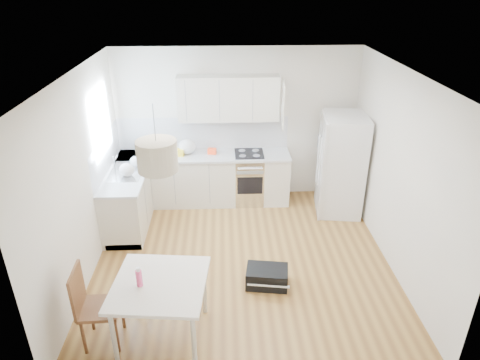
{
  "coord_description": "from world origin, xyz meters",
  "views": [
    {
      "loc": [
        -0.25,
        -5.09,
        3.8
      ],
      "look_at": [
        -0.02,
        0.4,
        1.1
      ],
      "focal_mm": 32.0,
      "sensor_mm": 36.0,
      "label": 1
    }
  ],
  "objects_px": {
    "refrigerator": "(342,164)",
    "dining_table": "(160,289)",
    "dining_chair": "(100,306)",
    "gym_bag": "(267,277)"
  },
  "relations": [
    {
      "from": "dining_table",
      "to": "gym_bag",
      "type": "relative_size",
      "value": 1.97
    },
    {
      "from": "dining_chair",
      "to": "dining_table",
      "type": "bearing_deg",
      "value": 0.11
    },
    {
      "from": "dining_chair",
      "to": "gym_bag",
      "type": "relative_size",
      "value": 1.81
    },
    {
      "from": "refrigerator",
      "to": "dining_chair",
      "type": "distance_m",
      "value": 4.44
    },
    {
      "from": "dining_chair",
      "to": "gym_bag",
      "type": "xyz_separation_m",
      "value": [
        1.93,
        0.88,
        -0.37
      ]
    },
    {
      "from": "refrigerator",
      "to": "gym_bag",
      "type": "xyz_separation_m",
      "value": [
        -1.45,
        -1.99,
        -0.73
      ]
    },
    {
      "from": "gym_bag",
      "to": "dining_chair",
      "type": "bearing_deg",
      "value": -147.27
    },
    {
      "from": "refrigerator",
      "to": "gym_bag",
      "type": "height_order",
      "value": "refrigerator"
    },
    {
      "from": "refrigerator",
      "to": "dining_table",
      "type": "height_order",
      "value": "refrigerator"
    },
    {
      "from": "dining_chair",
      "to": "gym_bag",
      "type": "bearing_deg",
      "value": 22.5
    }
  ]
}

